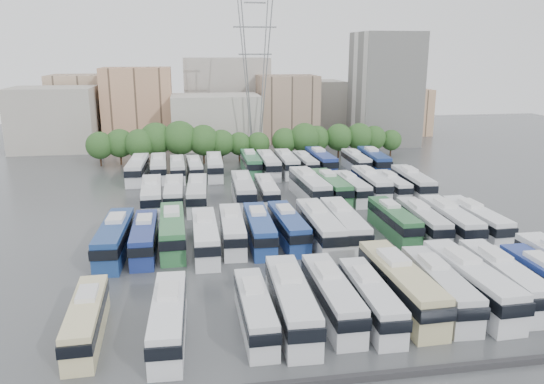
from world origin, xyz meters
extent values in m
plane|color=#424447|center=(0.00, 0.00, 0.00)|extent=(220.00, 220.00, 0.00)
cube|color=#2D2D30|center=(0.00, -33.00, 0.25)|extent=(56.00, 0.50, 0.50)
cylinder|color=black|center=(-29.59, 42.02, 1.11)|extent=(0.36, 0.36, 2.21)
sphere|color=#234C1E|center=(-29.59, 42.02, 4.11)|extent=(5.31, 5.31, 5.31)
cylinder|color=black|center=(-25.85, 42.75, 1.16)|extent=(0.36, 0.36, 2.32)
sphere|color=#234C1E|center=(-25.85, 42.75, 4.31)|extent=(5.57, 5.57, 5.57)
cylinder|color=black|center=(-22.04, 41.25, 1.18)|extent=(0.36, 0.36, 2.36)
sphere|color=#234C1E|center=(-22.04, 41.25, 4.38)|extent=(5.65, 5.65, 5.65)
cylinder|color=black|center=(-18.89, 42.83, 1.34)|extent=(0.36, 0.36, 2.68)
sphere|color=#234C1E|center=(-18.89, 42.83, 4.98)|extent=(6.44, 6.44, 6.44)
cylinder|color=black|center=(-14.19, 41.82, 1.40)|extent=(0.36, 0.36, 2.80)
sphere|color=#234C1E|center=(-14.19, 41.82, 5.20)|extent=(6.73, 6.73, 6.73)
cylinder|color=black|center=(-9.66, 41.32, 1.27)|extent=(0.36, 0.36, 2.54)
sphere|color=#234C1E|center=(-9.66, 41.32, 4.71)|extent=(6.09, 6.09, 6.09)
cylinder|color=black|center=(-6.06, 41.60, 1.09)|extent=(0.36, 0.36, 2.18)
sphere|color=#234C1E|center=(-6.06, 41.60, 4.05)|extent=(5.23, 5.23, 5.23)
cylinder|color=black|center=(-2.43, 42.19, 0.98)|extent=(0.36, 0.36, 1.96)
sphere|color=#234C1E|center=(-2.43, 42.19, 3.65)|extent=(4.71, 4.71, 4.71)
cylinder|color=black|center=(1.40, 41.90, 0.97)|extent=(0.36, 0.36, 1.95)
sphere|color=#234C1E|center=(1.40, 41.90, 3.61)|extent=(4.67, 4.67, 4.67)
cylinder|color=black|center=(6.83, 41.74, 1.09)|extent=(0.36, 0.36, 2.19)
sphere|color=#234C1E|center=(6.83, 41.74, 4.06)|extent=(5.25, 5.25, 5.25)
cylinder|color=black|center=(10.82, 41.17, 1.26)|extent=(0.36, 0.36, 2.51)
sphere|color=#234C1E|center=(10.82, 41.17, 4.67)|extent=(6.04, 6.04, 6.04)
cylinder|color=black|center=(13.76, 42.82, 1.12)|extent=(0.36, 0.36, 2.24)
sphere|color=#234C1E|center=(13.76, 42.82, 4.16)|extent=(5.38, 5.38, 5.38)
cylinder|color=black|center=(18.46, 42.52, 1.18)|extent=(0.36, 0.36, 2.35)
sphere|color=#234C1E|center=(18.46, 42.52, 4.37)|extent=(5.64, 5.64, 5.64)
cylinder|color=black|center=(22.89, 42.59, 1.18)|extent=(0.36, 0.36, 2.36)
sphere|color=#234C1E|center=(22.89, 42.59, 4.39)|extent=(5.67, 5.67, 5.67)
cylinder|color=black|center=(26.20, 42.84, 1.07)|extent=(0.36, 0.36, 2.15)
sphere|color=#234C1E|center=(26.20, 42.84, 3.99)|extent=(5.15, 5.15, 5.15)
cylinder|color=black|center=(30.07, 42.75, 0.92)|extent=(0.36, 0.36, 1.84)
sphere|color=#234C1E|center=(30.07, 42.75, 3.42)|extent=(4.41, 4.41, 4.41)
cube|color=#9E998E|center=(-42.00, 62.00, 7.00)|extent=(18.00, 14.00, 14.00)
cube|color=tan|center=(-24.00, 68.00, 9.00)|extent=(16.00, 12.00, 18.00)
cube|color=#ADA89E|center=(-6.00, 60.00, 6.00)|extent=(20.00, 14.00, 12.00)
cube|color=gray|center=(12.00, 66.00, 8.00)|extent=(14.00, 12.00, 16.00)
cube|color=gray|center=(-2.00, 80.00, 10.00)|extent=(22.00, 16.00, 20.00)
cube|color=tan|center=(-38.00, 78.00, 8.00)|extent=(16.00, 14.00, 16.00)
cube|color=#A39E93|center=(20.00, 78.00, 7.00)|extent=(18.00, 14.00, 14.00)
cube|color=tan|center=(44.00, 72.00, 6.00)|extent=(14.00, 12.00, 12.00)
cube|color=gray|center=(-14.00, 74.00, 5.00)|extent=(12.00, 10.00, 10.00)
cube|color=silver|center=(34.00, 58.00, 13.00)|extent=(14.00, 14.00, 26.00)
cylinder|color=slate|center=(0.00, 48.00, 17.00)|extent=(2.90, 2.91, 33.83)
cylinder|color=slate|center=(0.00, 52.00, 17.00)|extent=(2.90, 2.91, 33.83)
cylinder|color=slate|center=(4.00, 48.00, 17.00)|extent=(2.90, 2.91, 33.83)
cylinder|color=slate|center=(4.00, 52.00, 17.00)|extent=(2.90, 2.91, 33.83)
cube|color=slate|center=(2.00, 50.00, 31.28)|extent=(4.50, 0.30, 0.30)
cube|color=slate|center=(2.00, 50.00, 26.52)|extent=(9.00, 0.30, 0.30)
cube|color=slate|center=(2.00, 50.00, 21.08)|extent=(7.00, 0.30, 0.30)
cube|color=beige|center=(-21.32, -24.16, 1.51)|extent=(2.55, 10.74, 3.03)
cube|color=black|center=(-21.32, -24.30, 2.09)|extent=(2.66, 10.91, 0.89)
cube|color=silver|center=(-21.36, -22.83, 3.22)|extent=(1.59, 2.89, 0.39)
cube|color=white|center=(-15.00, -25.25, 1.61)|extent=(2.76, 11.45, 3.22)
cube|color=black|center=(-15.01, -25.39, 2.23)|extent=(2.88, 11.62, 0.95)
cube|color=silver|center=(-14.96, -23.83, 3.43)|extent=(1.70, 3.08, 0.42)
cube|color=silver|center=(-8.15, -24.81, 1.51)|extent=(2.33, 10.68, 3.02)
cube|color=black|center=(-8.15, -24.94, 2.09)|extent=(2.44, 10.84, 0.89)
cube|color=silver|center=(-8.16, -23.47, 3.22)|extent=(1.53, 2.85, 0.39)
cube|color=silver|center=(-5.08, -24.38, 1.77)|extent=(2.96, 12.53, 3.53)
cube|color=black|center=(-5.08, -24.53, 2.44)|extent=(3.09, 12.72, 1.04)
cube|color=silver|center=(-5.04, -22.82, 3.76)|extent=(1.85, 3.37, 0.46)
cube|color=silver|center=(-1.45, -23.68, 1.67)|extent=(2.60, 11.79, 3.34)
cube|color=black|center=(-1.45, -23.83, 2.31)|extent=(2.72, 11.97, 0.98)
cube|color=silver|center=(-1.46, -22.21, 3.55)|extent=(1.69, 3.15, 0.43)
cube|color=silver|center=(1.68, -24.49, 1.59)|extent=(2.51, 11.22, 3.17)
cube|color=black|center=(1.68, -24.63, 2.19)|extent=(2.63, 11.39, 0.93)
cube|color=silver|center=(1.70, -23.09, 3.38)|extent=(1.62, 3.00, 0.41)
cube|color=#C7BD89|center=(4.93, -22.98, 1.88)|extent=(3.21, 13.35, 3.76)
cube|color=black|center=(4.94, -23.14, 2.60)|extent=(3.35, 13.55, 1.11)
cube|color=silver|center=(4.88, -21.32, 4.00)|extent=(1.98, 3.59, 0.49)
cube|color=silver|center=(8.34, -23.46, 1.69)|extent=(2.97, 12.00, 3.38)
cube|color=black|center=(8.33, -23.61, 2.33)|extent=(3.10, 12.19, 0.99)
cube|color=silver|center=(8.40, -21.97, 3.59)|extent=(1.81, 3.24, 0.44)
cube|color=silver|center=(11.36, -23.33, 1.83)|extent=(3.15, 12.96, 3.65)
cube|color=black|center=(11.37, -23.49, 2.52)|extent=(3.29, 13.16, 1.07)
cube|color=silver|center=(11.31, -21.72, 3.89)|extent=(1.93, 3.49, 0.47)
cube|color=silver|center=(14.81, -22.83, 1.72)|extent=(2.93, 12.20, 3.44)
cube|color=black|center=(14.81, -22.99, 2.37)|extent=(3.06, 12.38, 1.01)
cube|color=silver|center=(14.85, -21.32, 3.66)|extent=(1.81, 3.28, 0.44)
cube|color=silver|center=(18.28, -23.25, 3.69)|extent=(1.74, 3.26, 0.45)
cube|color=navy|center=(-21.27, -6.34, 1.78)|extent=(3.24, 12.68, 3.56)
cube|color=black|center=(-21.27, -6.50, 2.46)|extent=(3.37, 12.88, 1.05)
cube|color=silver|center=(-21.20, -4.77, 3.79)|extent=(1.93, 3.43, 0.46)
cube|color=navy|center=(-18.08, -6.17, 1.64)|extent=(2.50, 11.61, 3.29)
cube|color=black|center=(-18.08, -6.31, 2.27)|extent=(2.61, 11.78, 0.97)
cube|color=silver|center=(-18.08, -4.72, 3.50)|extent=(1.65, 3.10, 0.43)
cube|color=#30723F|center=(-15.03, -4.76, 1.78)|extent=(2.94, 12.65, 3.57)
cube|color=black|center=(-15.02, -4.92, 2.47)|extent=(3.07, 12.84, 1.05)
cube|color=silver|center=(-15.06, -3.19, 3.80)|extent=(1.85, 3.40, 0.46)
cube|color=silver|center=(-11.39, -7.07, 1.72)|extent=(2.59, 12.11, 3.43)
cube|color=black|center=(-11.39, -7.22, 2.37)|extent=(2.71, 12.29, 1.01)
cube|color=silver|center=(-11.40, -5.56, 3.65)|extent=(1.72, 3.23, 0.44)
cube|color=silver|center=(-8.19, -5.14, 1.64)|extent=(2.78, 11.63, 3.28)
cube|color=black|center=(-8.19, -5.28, 2.27)|extent=(2.90, 11.81, 0.96)
cube|color=silver|center=(-8.15, -3.69, 3.49)|extent=(1.72, 3.13, 0.42)
cube|color=navy|center=(-5.09, -5.51, 1.69)|extent=(2.70, 11.94, 3.37)
cube|color=black|center=(-5.09, -5.66, 2.33)|extent=(2.82, 12.12, 0.99)
cube|color=silver|center=(-5.07, -4.03, 3.59)|extent=(1.73, 3.20, 0.44)
cube|color=navy|center=(-1.61, -5.13, 1.67)|extent=(3.06, 11.90, 3.34)
cube|color=black|center=(-1.60, -5.28, 2.31)|extent=(3.18, 12.08, 0.98)
cube|color=silver|center=(-1.68, -3.66, 3.56)|extent=(1.82, 3.22, 0.43)
cube|color=silver|center=(1.87, -6.47, 1.84)|extent=(2.85, 12.99, 3.68)
cube|color=black|center=(1.87, -6.63, 2.54)|extent=(2.98, 13.19, 1.08)
cube|color=silver|center=(1.85, -4.85, 3.91)|extent=(1.86, 3.47, 0.48)
cube|color=silver|center=(4.84, -6.39, 1.84)|extent=(3.10, 13.09, 3.69)
cube|color=black|center=(4.83, -6.55, 2.55)|extent=(3.23, 13.29, 1.09)
cube|color=silver|center=(4.88, -4.76, 3.93)|extent=(1.93, 3.52, 0.48)
cube|color=#2B6538|center=(11.58, -4.89, 1.65)|extent=(2.52, 11.63, 3.29)
cube|color=black|center=(11.58, -5.03, 2.28)|extent=(2.64, 11.81, 0.97)
cube|color=silver|center=(11.58, -3.43, 3.51)|extent=(1.66, 3.11, 0.43)
cube|color=silver|center=(14.89, -5.90, 1.65)|extent=(2.94, 11.75, 3.30)
cube|color=black|center=(14.88, -6.05, 2.28)|extent=(3.06, 11.93, 0.97)
cube|color=silver|center=(14.94, -4.44, 3.52)|extent=(1.77, 3.17, 0.43)
cube|color=silver|center=(18.08, -6.59, 1.76)|extent=(2.98, 12.47, 3.51)
cube|color=black|center=(18.08, -6.75, 2.43)|extent=(3.11, 12.66, 1.03)
cube|color=silver|center=(18.13, -5.04, 3.74)|extent=(1.85, 3.35, 0.45)
cube|color=silver|center=(21.39, -6.74, 1.71)|extent=(2.88, 12.11, 3.41)
cube|color=black|center=(21.39, -6.89, 2.36)|extent=(3.01, 12.29, 1.00)
cube|color=silver|center=(21.35, -5.24, 3.63)|extent=(1.79, 3.26, 0.44)
cube|color=silver|center=(-18.20, 11.28, 1.78)|extent=(3.16, 12.64, 3.55)
cube|color=black|center=(-18.20, 11.12, 2.46)|extent=(3.29, 12.83, 1.05)
cube|color=silver|center=(-18.26, 12.85, 3.78)|extent=(1.91, 3.41, 0.46)
cube|color=silver|center=(-15.07, 11.82, 1.70)|extent=(2.63, 12.01, 3.40)
cube|color=black|center=(-15.08, 11.67, 2.35)|extent=(2.75, 12.19, 1.00)
cube|color=silver|center=(-15.06, 13.32, 3.62)|extent=(1.72, 3.21, 0.44)
cube|color=silver|center=(-11.76, 10.97, 1.76)|extent=(3.24, 12.52, 3.52)
cube|color=black|center=(-11.77, 10.82, 2.43)|extent=(3.37, 12.71, 1.03)
cube|color=silver|center=(-11.69, 12.52, 3.74)|extent=(1.92, 3.39, 0.45)
cube|color=silver|center=(-5.05, 11.84, 1.79)|extent=(3.05, 12.73, 3.59)
cube|color=black|center=(-5.05, 11.69, 2.48)|extent=(3.18, 12.92, 1.05)
cube|color=silver|center=(-5.00, 13.43, 3.82)|extent=(1.89, 3.43, 0.46)
cube|color=silver|center=(-1.55, 11.69, 1.57)|extent=(2.58, 11.14, 3.14)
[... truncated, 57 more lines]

